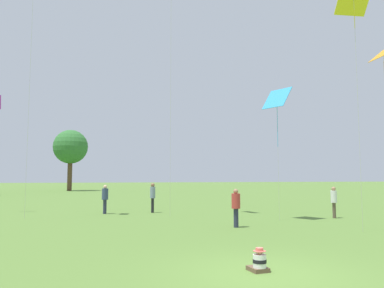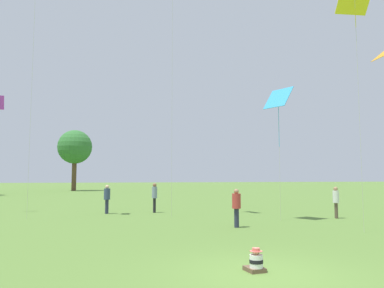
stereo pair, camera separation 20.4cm
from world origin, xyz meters
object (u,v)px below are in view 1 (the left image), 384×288
at_px(person_standing_4, 236,205).
at_px(kite_6, 383,55).
at_px(seated_toddler, 259,262).
at_px(distant_tree_1, 71,147).
at_px(kite_5, 277,100).
at_px(person_standing_2, 334,199).
at_px(kite_1, 354,2).
at_px(person_standing_1, 105,197).
at_px(person_standing_3, 153,195).

relative_size(person_standing_4, kite_6, 0.17).
height_order(seated_toddler, distant_tree_1, distant_tree_1).
relative_size(kite_5, distant_tree_1, 0.70).
xyz_separation_m(seated_toddler, person_standing_2, (8.80, 9.51, 0.79)).
bearing_deg(person_standing_4, kite_6, 56.97).
distance_m(kite_1, distant_tree_1, 52.77).
relative_size(person_standing_1, kite_1, 0.17).
height_order(person_standing_1, kite_1, kite_1).
height_order(person_standing_4, kite_1, kite_1).
bearing_deg(person_standing_4, person_standing_3, 150.37).
bearing_deg(person_standing_3, seated_toddler, 88.18).
relative_size(seated_toddler, kite_6, 0.06).
bearing_deg(person_standing_4, person_standing_1, 167.34).
bearing_deg(kite_6, kite_1, -0.87).
distance_m(person_standing_3, kite_5, 9.54).
height_order(person_standing_4, kite_6, kite_6).
distance_m(seated_toddler, distant_tree_1, 56.42).
xyz_separation_m(kite_1, kite_5, (-1.25, 4.64, -3.34)).
bearing_deg(person_standing_2, person_standing_4, 141.40).
distance_m(seated_toddler, person_standing_4, 7.76).
distance_m(person_standing_1, kite_1, 16.63).
xyz_separation_m(person_standing_3, distant_tree_1, (-7.37, 40.40, 5.95)).
distance_m(seated_toddler, kite_1, 12.47).
distance_m(person_standing_4, distant_tree_1, 49.50).
distance_m(person_standing_4, kite_5, 6.46).
relative_size(kite_1, kite_5, 1.49).
height_order(kite_5, distant_tree_1, distant_tree_1).
relative_size(person_standing_2, kite_6, 0.17).
bearing_deg(person_standing_1, distant_tree_1, -124.53).
distance_m(person_standing_3, person_standing_4, 8.12).
distance_m(person_standing_2, person_standing_3, 10.59).
xyz_separation_m(kite_1, distant_tree_1, (-14.30, 50.73, -2.53)).
bearing_deg(person_standing_4, distant_tree_1, 143.88).
bearing_deg(person_standing_2, kite_1, -170.48).
bearing_deg(kite_5, person_standing_1, -103.65).
xyz_separation_m(person_standing_4, kite_6, (10.76, 2.82, 8.58)).
relative_size(seated_toddler, person_standing_3, 0.31).
bearing_deg(kite_6, person_standing_3, -61.69).
bearing_deg(distant_tree_1, person_standing_4, -78.38).
relative_size(person_standing_4, kite_5, 0.24).
xyz_separation_m(kite_5, distant_tree_1, (-13.05, 46.09, 0.81)).
height_order(person_standing_3, person_standing_4, person_standing_3).
bearing_deg(kite_1, person_standing_1, 5.37).
height_order(person_standing_3, kite_5, kite_5).
bearing_deg(person_standing_3, person_standing_1, -2.64).
bearing_deg(kite_5, person_standing_3, -115.13).
height_order(person_standing_2, kite_5, kite_5).
xyz_separation_m(kite_6, distant_tree_1, (-20.65, 45.29, -2.51)).
distance_m(kite_5, distant_tree_1, 47.91).
height_order(kite_1, kite_5, kite_1).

